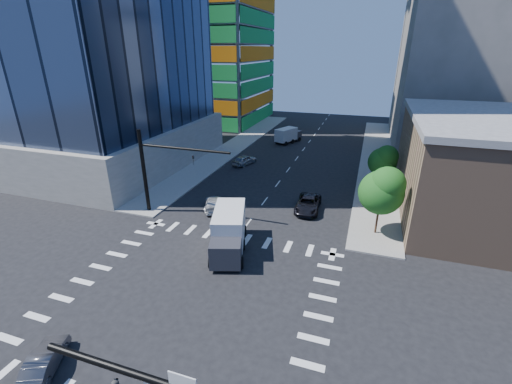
% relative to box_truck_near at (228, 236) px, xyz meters
% --- Properties ---
extents(ground, '(160.00, 160.00, 0.00)m').
position_rel_box_truck_near_xyz_m(ground, '(-0.14, -6.66, -1.55)').
color(ground, black).
rests_on(ground, ground).
extents(road_markings, '(20.00, 20.00, 0.01)m').
position_rel_box_truck_near_xyz_m(road_markings, '(-0.14, -6.66, -1.55)').
color(road_markings, silver).
rests_on(road_markings, ground).
extents(sidewalk_ne, '(5.00, 60.00, 0.15)m').
position_rel_box_truck_near_xyz_m(sidewalk_ne, '(12.36, 33.34, -1.48)').
color(sidewalk_ne, gray).
rests_on(sidewalk_ne, ground).
extents(sidewalk_nw, '(5.00, 60.00, 0.15)m').
position_rel_box_truck_near_xyz_m(sidewalk_nw, '(-12.64, 33.34, -1.48)').
color(sidewalk_nw, gray).
rests_on(sidewalk_nw, ground).
extents(construction_building, '(25.16, 34.50, 70.60)m').
position_rel_box_truck_near_xyz_m(construction_building, '(-27.55, 55.27, 23.06)').
color(construction_building, slate).
rests_on(construction_building, ground).
extents(commercial_building, '(20.50, 22.50, 10.60)m').
position_rel_box_truck_near_xyz_m(commercial_building, '(24.86, 15.34, 3.76)').
color(commercial_building, '#8D6B52').
rests_on(commercial_building, ground).
extents(bg_building_ne, '(24.00, 30.00, 28.00)m').
position_rel_box_truck_near_xyz_m(bg_building_ne, '(26.86, 48.34, 12.45)').
color(bg_building_ne, '#64605A').
rests_on(bg_building_ne, ground).
extents(signal_mast_nw, '(10.20, 0.40, 9.00)m').
position_rel_box_truck_near_xyz_m(signal_mast_nw, '(-10.13, 4.84, 3.94)').
color(signal_mast_nw, black).
rests_on(signal_mast_nw, sidewalk_nw).
extents(tree_south, '(4.16, 4.16, 6.82)m').
position_rel_box_truck_near_xyz_m(tree_south, '(12.49, 7.24, 3.14)').
color(tree_south, '#382316').
rests_on(tree_south, sidewalk_ne).
extents(tree_north, '(3.54, 3.52, 5.78)m').
position_rel_box_truck_near_xyz_m(tree_north, '(12.79, 19.24, 2.44)').
color(tree_north, '#382316').
rests_on(tree_north, sidewalk_ne).
extents(car_nb_far, '(2.74, 5.57, 1.52)m').
position_rel_box_truck_near_xyz_m(car_nb_far, '(5.16, 10.54, -0.79)').
color(car_nb_far, black).
rests_on(car_nb_far, ground).
extents(car_sb_near, '(3.36, 4.94, 1.33)m').
position_rel_box_truck_near_xyz_m(car_sb_near, '(-5.00, 7.55, -0.89)').
color(car_sb_near, silver).
rests_on(car_sb_near, ground).
extents(car_sb_mid, '(3.03, 4.75, 1.51)m').
position_rel_box_truck_near_xyz_m(car_sb_mid, '(-7.17, 23.64, -0.80)').
color(car_sb_mid, '#A4A6AC').
rests_on(car_sb_mid, ground).
extents(car_sb_cross, '(2.85, 4.09, 1.28)m').
position_rel_box_truck_near_xyz_m(car_sb_cross, '(-5.03, -14.59, -0.91)').
color(car_sb_cross, '#4C4B50').
rests_on(car_sb_cross, ground).
extents(box_truck_near, '(4.73, 7.23, 3.51)m').
position_rel_box_truck_near_xyz_m(box_truck_near, '(0.00, 0.00, 0.00)').
color(box_truck_near, black).
rests_on(box_truck_near, ground).
extents(box_truck_far, '(4.31, 5.91, 2.85)m').
position_rel_box_truck_near_xyz_m(box_truck_far, '(-3.83, 39.19, -0.29)').
color(box_truck_far, black).
rests_on(box_truck_far, ground).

